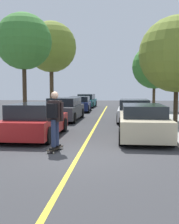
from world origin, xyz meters
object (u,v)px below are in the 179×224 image
skateboard (55,148)px  street_tree_left_near (51,47)px  parked_car_left_farthest (87,101)px  parked_car_right_nearest (143,121)px  parked_car_left_nearest (36,120)px  skateboarder (54,116)px  street_tree_right_nearest (177,54)px  parked_car_right_near (134,111)px  street_tree_left_nearest (24,42)px  street_tree_right_near (154,67)px  parked_car_left_near (65,109)px  parked_car_left_far (80,104)px

skateboard → street_tree_left_near: bearing=103.8°
parked_car_left_farthest → street_tree_left_near: 8.74m
parked_car_right_nearest → parked_car_left_nearest: bearing=-177.0°
street_tree_left_near → skateboarder: bearing=-76.2°
street_tree_left_near → skateboard: size_ratio=8.60×
street_tree_right_nearest → skateboarder: street_tree_right_nearest is taller
parked_car_right_nearest → parked_car_right_near: size_ratio=1.13×
street_tree_right_nearest → skateboard: size_ratio=6.69×
street_tree_left_nearest → street_tree_right_near: size_ratio=1.10×
skateboarder → street_tree_right_near: bearing=72.2°
street_tree_left_nearest → parked_car_right_nearest: bearing=-37.0°
skateboarder → parked_car_right_nearest: bearing=42.3°
street_tree_right_near → skateboarder: bearing=-107.8°
parked_car_left_near → skateboarder: skateboarder is taller
parked_car_left_near → street_tree_left_near: street_tree_left_near is taller
parked_car_left_near → street_tree_right_nearest: 7.39m
parked_car_left_nearest → street_tree_right_near: (6.53, 13.74, 3.24)m
parked_car_left_nearest → parked_car_left_near: parked_car_left_near is taller
parked_car_right_nearest → parked_car_right_near: 5.53m
parked_car_left_near → street_tree_right_nearest: size_ratio=0.80×
parked_car_left_far → skateboarder: size_ratio=2.39×
parked_car_right_nearest → skateboarder: (-2.97, -2.71, 0.44)m
skateboard → skateboarder: 1.02m
skateboarder → parked_car_right_near: bearing=70.2°
parked_car_left_near → street_tree_left_near: 7.83m
parked_car_left_farthest → parked_car_right_near: size_ratio=1.12×
street_tree_left_nearest → skateboarder: size_ratio=3.54×
parked_car_right_nearest → street_tree_right_nearest: (2.23, 4.52, 3.19)m
parked_car_left_farthest → skateboard: bearing=-86.4°
parked_car_right_near → street_tree_right_nearest: (2.23, -1.01, 3.18)m
parked_car_left_farthest → skateboard: 21.49m
parked_car_right_nearest → street_tree_left_nearest: size_ratio=0.75×
street_tree_left_near → street_tree_left_nearest: bearing=-90.0°
parked_car_left_nearest → street_tree_left_nearest: 6.92m
street_tree_left_nearest → street_tree_left_near: size_ratio=0.84×
parked_car_right_nearest → skateboard: size_ratio=5.44×
street_tree_right_near → skateboarder: 17.26m
street_tree_left_nearest → street_tree_left_near: (0.00, 6.88, 0.72)m
street_tree_right_nearest → skateboarder: 9.32m
parked_car_right_near → street_tree_right_near: bearing=74.4°
parked_car_left_far → parked_car_left_farthest: bearing=90.0°
parked_car_right_near → street_tree_right_nearest: 4.01m
parked_car_right_near → skateboarder: (-2.97, -8.24, 0.44)m
parked_car_left_nearest → parked_car_right_nearest: size_ratio=0.92×
street_tree_right_nearest → parked_car_left_near: bearing=167.4°
parked_car_right_near → street_tree_left_near: 10.23m
parked_car_left_near → parked_car_left_farthest: 12.78m
parked_car_left_near → parked_car_left_far: parked_car_left_near is taller
parked_car_left_near → parked_car_left_farthest: (-0.00, 12.78, -0.01)m
skateboarder → parked_car_left_nearest: bearing=118.2°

